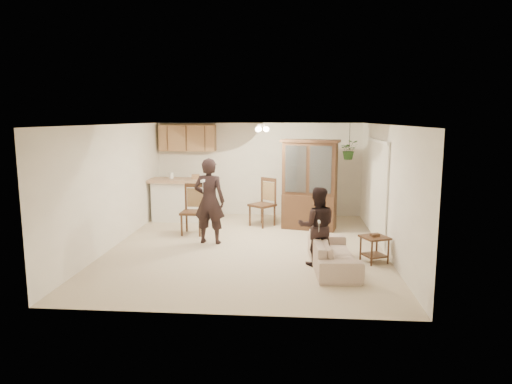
# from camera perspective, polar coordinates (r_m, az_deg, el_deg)

# --- Properties ---
(floor) EXTENTS (6.50, 6.50, 0.00)m
(floor) POSITION_cam_1_polar(r_m,az_deg,el_deg) (9.43, -1.11, -6.94)
(floor) COLOR #BAAC8D
(floor) RESTS_ON ground
(ceiling) EXTENTS (5.50, 6.50, 0.02)m
(ceiling) POSITION_cam_1_polar(r_m,az_deg,el_deg) (9.06, -1.16, 8.43)
(ceiling) COLOR silver
(ceiling) RESTS_ON wall_back
(wall_back) EXTENTS (5.50, 0.02, 2.50)m
(wall_back) POSITION_cam_1_polar(r_m,az_deg,el_deg) (12.37, 0.35, 2.85)
(wall_back) COLOR white
(wall_back) RESTS_ON ground
(wall_front) EXTENTS (5.50, 0.02, 2.50)m
(wall_front) POSITION_cam_1_polar(r_m,az_deg,el_deg) (5.99, -4.22, -4.08)
(wall_front) COLOR white
(wall_front) RESTS_ON ground
(wall_left) EXTENTS (0.02, 6.50, 2.50)m
(wall_left) POSITION_cam_1_polar(r_m,az_deg,el_deg) (9.82, -17.32, 0.75)
(wall_left) COLOR white
(wall_left) RESTS_ON ground
(wall_right) EXTENTS (0.02, 6.50, 2.50)m
(wall_right) POSITION_cam_1_polar(r_m,az_deg,el_deg) (9.30, 15.97, 0.36)
(wall_right) COLOR white
(wall_right) RESTS_ON ground
(breakfast_bar) EXTENTS (1.60, 0.55, 1.00)m
(breakfast_bar) POSITION_cam_1_polar(r_m,az_deg,el_deg) (11.88, -8.91, -1.19)
(breakfast_bar) COLOR white
(breakfast_bar) RESTS_ON floor
(bar_top) EXTENTS (1.75, 0.70, 0.08)m
(bar_top) POSITION_cam_1_polar(r_m,az_deg,el_deg) (11.80, -8.97, 1.44)
(bar_top) COLOR tan
(bar_top) RESTS_ON breakfast_bar
(upper_cabinets) EXTENTS (1.50, 0.34, 0.70)m
(upper_cabinets) POSITION_cam_1_polar(r_m,az_deg,el_deg) (12.41, -8.54, 6.70)
(upper_cabinets) COLOR brown
(upper_cabinets) RESTS_ON wall_back
(vertical_blinds) EXTENTS (0.06, 2.30, 2.10)m
(vertical_blinds) POSITION_cam_1_polar(r_m,az_deg,el_deg) (10.19, 14.73, 0.31)
(vertical_blinds) COLOR silver
(vertical_blinds) RESTS_ON wall_right
(ceiling_fixture) EXTENTS (0.36, 0.36, 0.20)m
(ceiling_fixture) POSITION_cam_1_polar(r_m,az_deg,el_deg) (10.24, 0.64, 7.96)
(ceiling_fixture) COLOR #FFE3BF
(ceiling_fixture) RESTS_ON ceiling
(hanging_plant) EXTENTS (0.43, 0.37, 0.48)m
(hanging_plant) POSITION_cam_1_polar(r_m,az_deg,el_deg) (11.52, 11.57, 5.18)
(hanging_plant) COLOR #295E25
(hanging_plant) RESTS_ON ceiling
(plant_cord) EXTENTS (0.01, 0.01, 0.65)m
(plant_cord) POSITION_cam_1_polar(r_m,az_deg,el_deg) (11.51, 11.62, 6.80)
(plant_cord) COLOR black
(plant_cord) RESTS_ON ceiling
(sofa) EXTENTS (0.85, 1.92, 0.73)m
(sofa) POSITION_cam_1_polar(r_m,az_deg,el_deg) (8.21, 9.64, -6.88)
(sofa) COLOR beige
(sofa) RESTS_ON floor
(adult) EXTENTS (0.70, 0.50, 1.80)m
(adult) POSITION_cam_1_polar(r_m,az_deg,el_deg) (9.61, -5.86, -1.17)
(adult) COLOR black
(adult) RESTS_ON floor
(child) EXTENTS (0.68, 0.54, 1.35)m
(child) POSITION_cam_1_polar(r_m,az_deg,el_deg) (8.26, 7.63, -4.52)
(child) COLOR black
(child) RESTS_ON floor
(china_hutch) EXTENTS (1.43, 0.81, 2.13)m
(china_hutch) POSITION_cam_1_polar(r_m,az_deg,el_deg) (10.87, 6.71, 0.84)
(china_hutch) COLOR #352113
(china_hutch) RESTS_ON floor
(side_table) EXTENTS (0.59, 0.59, 0.54)m
(side_table) POSITION_cam_1_polar(r_m,az_deg,el_deg) (8.71, 14.57, -6.89)
(side_table) COLOR #352113
(side_table) RESTS_ON floor
(chair_bar) EXTENTS (0.52, 0.52, 1.14)m
(chair_bar) POSITION_cam_1_polar(r_m,az_deg,el_deg) (10.51, -7.88, -3.53)
(chair_bar) COLOR #352113
(chair_bar) RESTS_ON floor
(chair_hutch_left) EXTENTS (0.73, 0.73, 1.17)m
(chair_hutch_left) POSITION_cam_1_polar(r_m,az_deg,el_deg) (11.20, 0.78, -2.59)
(chair_hutch_left) COLOR #352113
(chair_hutch_left) RESTS_ON floor
(chair_hutch_right) EXTENTS (0.52, 0.52, 0.91)m
(chair_hutch_right) POSITION_cam_1_polar(r_m,az_deg,el_deg) (11.98, 6.39, -2.24)
(chair_hutch_right) COLOR #352113
(chair_hutch_right) RESTS_ON floor
(controller_adult) EXTENTS (0.07, 0.16, 0.05)m
(controller_adult) POSITION_cam_1_polar(r_m,az_deg,el_deg) (9.13, -6.68, 1.38)
(controller_adult) COLOR white
(controller_adult) RESTS_ON adult
(controller_child) EXTENTS (0.04, 0.12, 0.04)m
(controller_child) POSITION_cam_1_polar(r_m,az_deg,el_deg) (7.89, 7.88, -3.70)
(controller_child) COLOR white
(controller_child) RESTS_ON child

